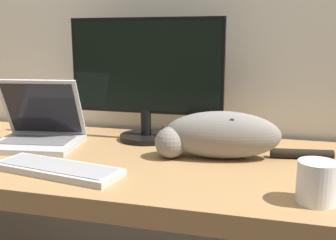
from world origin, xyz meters
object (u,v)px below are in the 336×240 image
Objects in this scene: laptop at (38,132)px; external_keyboard at (57,169)px; monitor at (146,76)px; cat at (218,135)px; coffee_mug at (317,182)px.

external_keyboard is at bearing -56.62° from laptop.
cat is (0.30, -0.17, -0.17)m from monitor.
laptop reaches higher than coffee_mug.
laptop is at bearing -153.22° from monitor.
cat is (0.44, 0.27, 0.07)m from external_keyboard.
laptop is 0.34m from external_keyboard.
laptop is 3.26× the size of coffee_mug.
external_keyboard is 0.71m from coffee_mug.
monitor is 0.39m from cat.
laptop is at bearing 172.96° from cat.
monitor reaches higher than laptop.
cat reaches higher than coffee_mug.
external_keyboard is at bearing 177.32° from coffee_mug.
cat is at bearing -7.24° from laptop.
monitor is 0.77m from coffee_mug.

